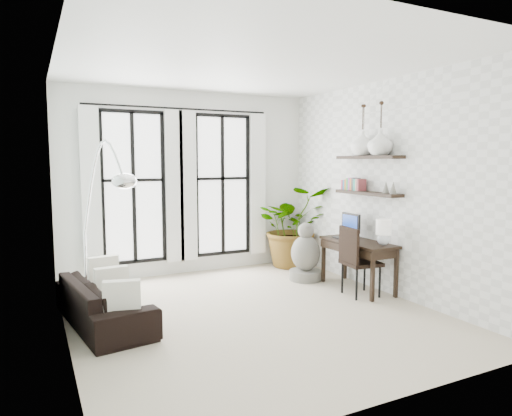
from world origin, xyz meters
TOP-DOWN VIEW (x-y plane):
  - floor at (0.00, 0.00)m, footprint 5.00×5.00m
  - ceiling at (0.00, 0.00)m, footprint 5.00×5.00m
  - wall_left at (-2.25, 0.00)m, footprint 0.00×5.00m
  - wall_right at (2.25, 0.00)m, footprint 0.00×5.00m
  - wall_back at (0.00, 2.50)m, footprint 4.50×0.00m
  - windows at (-0.20, 2.43)m, footprint 3.26×0.13m
  - wall_shelves at (2.11, 0.30)m, footprint 0.25×1.30m
  - sofa at (-1.80, 0.46)m, footprint 1.00×1.98m
  - throw_pillows at (-1.70, 0.46)m, footprint 0.40×1.52m
  - plant at (1.88, 2.07)m, footprint 1.67×1.54m
  - desk at (1.95, 0.21)m, footprint 0.55×1.30m
  - desk_chair at (1.71, 0.01)m, footprint 0.54×0.54m
  - arc_lamp at (-1.70, 0.94)m, footprint 0.72×1.18m
  - buddha at (1.54, 1.11)m, footprint 0.54×0.54m
  - vase_a at (2.11, 0.01)m, footprint 0.37×0.37m
  - vase_b at (2.11, 0.41)m, footprint 0.37×0.37m

SIDE VIEW (x-z plane):
  - floor at x=0.00m, z-range 0.00..0.00m
  - sofa at x=-1.80m, z-range 0.00..0.55m
  - buddha at x=1.54m, z-range -0.08..0.90m
  - throw_pillows at x=-1.70m, z-range 0.30..0.70m
  - desk_chair at x=1.71m, z-range 0.07..1.10m
  - desk at x=1.95m, z-range 0.14..1.30m
  - plant at x=1.88m, z-range 0.00..1.53m
  - windows at x=-0.20m, z-range 0.24..2.88m
  - wall_left at x=-2.25m, z-range -0.90..4.10m
  - wall_right at x=2.25m, z-range -0.90..4.10m
  - wall_back at x=0.00m, z-range -0.65..3.85m
  - wall_shelves at x=2.11m, z-range 1.43..2.03m
  - arc_lamp at x=-1.70m, z-range 0.61..2.88m
  - vase_a at x=2.11m, z-range 2.07..2.46m
  - vase_b at x=2.11m, z-range 2.07..2.46m
  - ceiling at x=0.00m, z-range 3.20..3.20m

